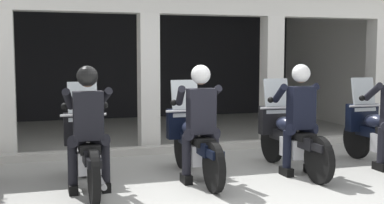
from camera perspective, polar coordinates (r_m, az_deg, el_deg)
The scene contains 10 objects.
ground_plane at distance 9.57m, azimuth -4.48°, elevation -4.93°, with size 80.00×80.00×0.00m, color #999993.
station_building at distance 11.70m, azimuth -7.78°, elevation 6.68°, with size 10.96×5.21×3.05m.
kerb_strip at distance 8.79m, azimuth -4.21°, elevation -5.46°, with size 10.46×0.24×0.12m, color #B7B5AD.
motorcycle_left at distance 6.67m, azimuth -11.91°, elevation -5.23°, with size 0.62×2.04×1.35m.
police_officer_left at distance 6.32m, azimuth -11.76°, elevation -1.79°, with size 0.63×0.61×1.58m.
motorcycle_center at distance 7.02m, azimuth 0.23°, elevation -4.58°, with size 0.62×2.04×1.35m.
police_officer_center at distance 6.68m, azimuth 0.96°, elevation -1.28°, with size 0.63×0.61×1.58m.
motorcycle_right at distance 7.58m, azimuth 11.07°, elevation -3.93°, with size 0.62×2.04×1.35m.
police_officer_right at distance 7.27m, azimuth 12.18°, elevation -0.86°, with size 0.63×0.61×1.58m.
motorcycle_far_right at distance 8.27m, azimuth 20.63°, elevation -3.40°, with size 0.62×2.04×1.35m.
Camera 1 is at (-2.08, -6.18, 1.72)m, focal length 46.82 mm.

